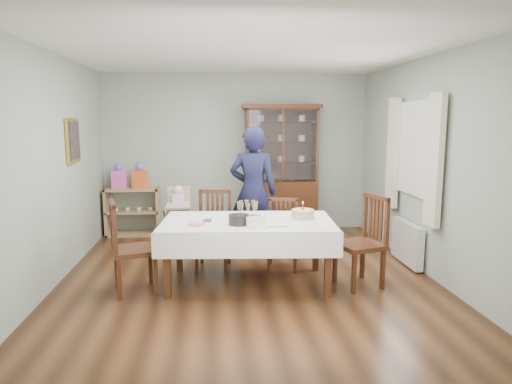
{
  "coord_description": "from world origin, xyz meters",
  "views": [
    {
      "loc": [
        -0.4,
        -5.38,
        1.91
      ],
      "look_at": [
        0.13,
        0.2,
        1.03
      ],
      "focal_mm": 32.0,
      "sensor_mm": 36.0,
      "label": 1
    }
  ],
  "objects": [
    {
      "name": "floor",
      "position": [
        0.0,
        0.0,
        0.0
      ],
      "size": [
        5.0,
        5.0,
        0.0
      ],
      "primitive_type": "plane",
      "color": "#593319",
      "rests_on": "ground"
    },
    {
      "name": "room_shell",
      "position": [
        0.0,
        0.53,
        1.7
      ],
      "size": [
        5.0,
        5.0,
        5.0
      ],
      "color": "#9EAA99",
      "rests_on": "floor"
    },
    {
      "name": "dining_table",
      "position": [
        -0.01,
        -0.21,
        0.38
      ],
      "size": [
        2.08,
        1.3,
        0.76
      ],
      "rotation": [
        0.0,
        0.0,
        -0.08
      ],
      "color": "#492312",
      "rests_on": "floor"
    },
    {
      "name": "china_cabinet",
      "position": [
        0.75,
        2.26,
        1.12
      ],
      "size": [
        1.3,
        0.48,
        2.18
      ],
      "color": "#492312",
      "rests_on": "floor"
    },
    {
      "name": "sideboard",
      "position": [
        -1.75,
        2.28,
        0.4
      ],
      "size": [
        0.9,
        0.38,
        0.8
      ],
      "color": "tan",
      "rests_on": "floor"
    },
    {
      "name": "picture_frame",
      "position": [
        -2.22,
        0.8,
        1.65
      ],
      "size": [
        0.04,
        0.48,
        0.58
      ],
      "primitive_type": "cube",
      "color": "gold",
      "rests_on": "room_shell"
    },
    {
      "name": "window",
      "position": [
        2.22,
        0.3,
        1.55
      ],
      "size": [
        0.04,
        1.02,
        1.22
      ],
      "primitive_type": "cube",
      "color": "white",
      "rests_on": "room_shell"
    },
    {
      "name": "curtain_left",
      "position": [
        2.16,
        -0.32,
        1.45
      ],
      "size": [
        0.07,
        0.3,
        1.55
      ],
      "primitive_type": "cube",
      "color": "silver",
      "rests_on": "room_shell"
    },
    {
      "name": "curtain_right",
      "position": [
        2.16,
        0.92,
        1.45
      ],
      "size": [
        0.07,
        0.3,
        1.55
      ],
      "primitive_type": "cube",
      "color": "silver",
      "rests_on": "room_shell"
    },
    {
      "name": "radiator",
      "position": [
        2.16,
        0.3,
        0.3
      ],
      "size": [
        0.1,
        0.8,
        0.55
      ],
      "primitive_type": "cube",
      "color": "white",
      "rests_on": "floor"
    },
    {
      "name": "chair_far_left",
      "position": [
        -0.41,
        0.43,
        0.3
      ],
      "size": [
        0.51,
        0.51,
        1.0
      ],
      "rotation": [
        0.0,
        0.0,
        -0.16
      ],
      "color": "#492312",
      "rests_on": "floor"
    },
    {
      "name": "chair_far_right",
      "position": [
        0.48,
        0.32,
        0.27
      ],
      "size": [
        0.48,
        0.48,
        0.9
      ],
      "rotation": [
        0.0,
        0.0,
        -0.2
      ],
      "color": "#492312",
      "rests_on": "floor"
    },
    {
      "name": "chair_end_left",
      "position": [
        -1.31,
        -0.36,
        0.31
      ],
      "size": [
        0.58,
        0.58,
        1.05
      ],
      "rotation": [
        0.0,
        0.0,
        1.85
      ],
      "color": "#492312",
      "rests_on": "floor"
    },
    {
      "name": "chair_end_right",
      "position": [
        1.29,
        -0.41,
        0.32
      ],
      "size": [
        0.59,
        0.59,
        1.06
      ],
      "rotation": [
        0.0,
        0.0,
        -1.27
      ],
      "color": "#492312",
      "rests_on": "floor"
    },
    {
      "name": "woman",
      "position": [
        0.16,
        0.95,
        0.92
      ],
      "size": [
        0.74,
        0.57,
        1.83
      ],
      "primitive_type": "imported",
      "rotation": [
        0.0,
        0.0,
        2.93
      ],
      "color": "black",
      "rests_on": "floor"
    },
    {
      "name": "high_chair",
      "position": [
        -0.9,
        1.12,
        0.39
      ],
      "size": [
        0.44,
        0.44,
        1.0
      ],
      "rotation": [
        0.0,
        0.0,
        0.01
      ],
      "color": "black",
      "rests_on": "floor"
    },
    {
      "name": "champagne_tray",
      "position": [
        -0.0,
        -0.09,
        0.82
      ],
      "size": [
        0.34,
        0.34,
        0.2
      ],
      "color": "silver",
      "rests_on": "dining_table"
    },
    {
      "name": "birthday_cake",
      "position": [
        0.64,
        -0.2,
        0.82
      ],
      "size": [
        0.3,
        0.3,
        0.21
      ],
      "color": "white",
      "rests_on": "dining_table"
    },
    {
      "name": "plate_stack_dark",
      "position": [
        -0.12,
        -0.4,
        0.82
      ],
      "size": [
        0.24,
        0.24,
        0.11
      ],
      "primitive_type": "cylinder",
      "rotation": [
        0.0,
        0.0,
        0.05
      ],
      "color": "black",
      "rests_on": "dining_table"
    },
    {
      "name": "plate_stack_white",
      "position": [
        0.06,
        -0.53,
        0.81
      ],
      "size": [
        0.3,
        0.3,
        0.1
      ],
      "primitive_type": "cylinder",
      "rotation": [
        0.0,
        0.0,
        -0.4
      ],
      "color": "white",
      "rests_on": "dining_table"
    },
    {
      "name": "napkin_stack",
      "position": [
        -0.6,
        -0.38,
        0.77
      ],
      "size": [
        0.2,
        0.2,
        0.02
      ],
      "primitive_type": "cube",
      "rotation": [
        0.0,
        0.0,
        -0.41
      ],
      "color": "#F85BC5",
      "rests_on": "dining_table"
    },
    {
      "name": "cutlery",
      "position": [
        -0.52,
        -0.2,
        0.77
      ],
      "size": [
        0.12,
        0.18,
        0.01
      ],
      "primitive_type": null,
      "rotation": [
        0.0,
        0.0,
        -0.03
      ],
      "color": "silver",
      "rests_on": "dining_table"
    },
    {
      "name": "cake_knife",
      "position": [
        0.28,
        -0.57,
        0.77
      ],
      "size": [
        0.26,
        0.03,
        0.01
      ],
      "primitive_type": "cube",
      "rotation": [
        0.0,
        0.0,
        -0.04
      ],
      "color": "silver",
      "rests_on": "dining_table"
    },
    {
      "name": "gift_bag_pink",
      "position": [
        -1.95,
        2.26,
        0.98
      ],
      "size": [
        0.24,
        0.18,
        0.41
      ],
      "color": "#F85BC5",
      "rests_on": "sideboard"
    },
    {
      "name": "gift_bag_orange",
      "position": [
        -1.61,
        2.26,
        0.99
      ],
      "size": [
        0.26,
        0.21,
        0.42
      ],
      "color": "orange",
      "rests_on": "sideboard"
    }
  ]
}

